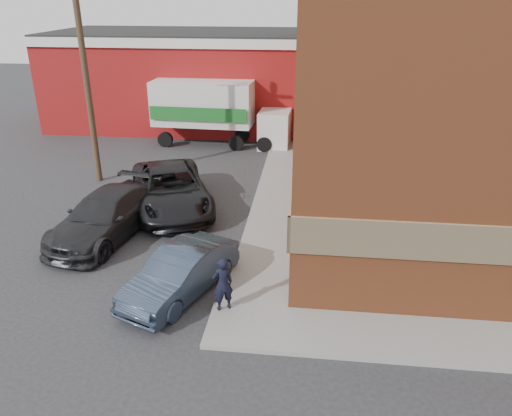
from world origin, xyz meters
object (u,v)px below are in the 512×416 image
(man, at_px, (223,284))
(sedan, at_px, (180,273))
(warehouse, at_px, (188,78))
(utility_pole, at_px, (85,72))
(box_truck, at_px, (216,109))
(suv_b, at_px, (106,216))
(suv_a, at_px, (171,189))
(brick_building, at_px, (489,81))

(man, xyz_separation_m, sedan, (-1.33, 0.75, -0.21))
(man, bearing_deg, warehouse, -102.48)
(warehouse, height_order, utility_pole, utility_pole)
(man, distance_m, box_truck, 15.81)
(utility_pole, height_order, box_truck, utility_pole)
(warehouse, height_order, suv_b, warehouse)
(sedan, bearing_deg, man, -6.91)
(man, relative_size, sedan, 0.37)
(sedan, bearing_deg, utility_pole, 147.53)
(utility_pole, xyz_separation_m, suv_a, (4.09, -2.68, -3.94))
(brick_building, bearing_deg, suv_a, -167.32)
(brick_building, relative_size, man, 12.06)
(warehouse, height_order, sedan, warehouse)
(brick_building, xyz_separation_m, warehouse, (-14.50, 11.00, -1.87))
(brick_building, bearing_deg, man, -133.24)
(brick_building, relative_size, warehouse, 1.12)
(suv_a, height_order, box_truck, box_truck)
(man, height_order, suv_b, man)
(brick_building, xyz_separation_m, utility_pole, (-16.00, 0.00, 0.06))
(brick_building, height_order, utility_pole, brick_building)
(man, bearing_deg, box_truck, -107.02)
(sedan, distance_m, suv_b, 4.74)
(suv_b, xyz_separation_m, box_truck, (1.66, 11.47, 1.22))
(man, height_order, suv_a, man)
(suv_b, bearing_deg, box_truck, 93.02)
(man, bearing_deg, brick_building, -161.71)
(sedan, relative_size, suv_a, 0.69)
(warehouse, relative_size, sedan, 4.03)
(man, bearing_deg, utility_pole, -80.18)
(utility_pole, bearing_deg, box_truck, 56.08)
(sedan, xyz_separation_m, suv_b, (-3.46, 3.23, 0.10))
(brick_building, distance_m, utility_pole, 16.00)
(warehouse, relative_size, suv_a, 2.80)
(utility_pole, height_order, man, utility_pole)
(suv_a, relative_size, suv_b, 1.11)
(utility_pole, bearing_deg, warehouse, 82.23)
(utility_pole, bearing_deg, suv_a, -33.25)
(warehouse, distance_m, suv_a, 14.07)
(brick_building, distance_m, suv_b, 15.00)
(utility_pole, height_order, suv_b, utility_pole)
(sedan, xyz_separation_m, suv_a, (-1.87, 5.82, 0.14))
(suv_a, distance_m, suv_b, 3.03)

